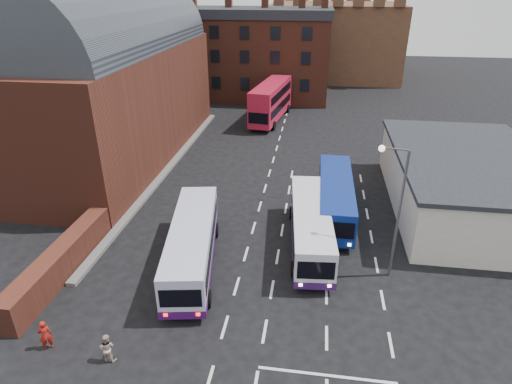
# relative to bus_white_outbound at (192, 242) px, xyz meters

# --- Properties ---
(ground) EXTENTS (180.00, 180.00, 0.00)m
(ground) POSITION_rel_bus_white_outbound_xyz_m (2.92, -3.99, -1.65)
(ground) COLOR black
(railway_station) EXTENTS (12.00, 28.00, 16.00)m
(railway_station) POSITION_rel_bus_white_outbound_xyz_m (-12.58, 17.01, 5.99)
(railway_station) COLOR #602B1E
(railway_station) RESTS_ON ground
(forecourt_wall) EXTENTS (1.20, 10.00, 1.80)m
(forecourt_wall) POSITION_rel_bus_white_outbound_xyz_m (-7.28, -1.99, -0.75)
(forecourt_wall) COLOR #602B1E
(forecourt_wall) RESTS_ON ground
(cream_building) EXTENTS (10.40, 16.40, 4.25)m
(cream_building) POSITION_rel_bus_white_outbound_xyz_m (17.92, 10.01, 0.51)
(cream_building) COLOR beige
(cream_building) RESTS_ON ground
(brick_terrace) EXTENTS (22.00, 10.00, 11.00)m
(brick_terrace) POSITION_rel_bus_white_outbound_xyz_m (-3.08, 42.01, 3.85)
(brick_terrace) COLOR brown
(brick_terrace) RESTS_ON ground
(castle_keep) EXTENTS (22.00, 22.00, 12.00)m
(castle_keep) POSITION_rel_bus_white_outbound_xyz_m (8.92, 62.01, 4.35)
(castle_keep) COLOR brown
(castle_keep) RESTS_ON ground
(bus_white_outbound) EXTENTS (4.02, 10.47, 2.79)m
(bus_white_outbound) POSITION_rel_bus_white_outbound_xyz_m (0.00, 0.00, 0.00)
(bus_white_outbound) COLOR silver
(bus_white_outbound) RESTS_ON ground
(bus_white_inbound) EXTENTS (3.14, 10.09, 2.71)m
(bus_white_inbound) POSITION_rel_bus_white_outbound_xyz_m (6.83, 3.14, -0.05)
(bus_white_inbound) COLOR silver
(bus_white_inbound) RESTS_ON ground
(bus_blue) EXTENTS (2.58, 10.10, 2.75)m
(bus_blue) POSITION_rel_bus_white_outbound_xyz_m (8.47, 7.47, -0.02)
(bus_blue) COLOR navy
(bus_blue) RESTS_ON ground
(bus_red_double) EXTENTS (4.09, 11.50, 4.50)m
(bus_red_double) POSITION_rel_bus_white_outbound_xyz_m (1.19, 30.49, 0.75)
(bus_red_double) COLOR #B91A35
(bus_red_double) RESTS_ON ground
(street_lamp) EXTENTS (1.59, 0.47, 7.87)m
(street_lamp) POSITION_rel_bus_white_outbound_xyz_m (11.25, 0.75, 3.10)
(street_lamp) COLOR #56585E
(street_lamp) RESTS_ON ground
(pedestrian_red) EXTENTS (0.70, 0.65, 1.61)m
(pedestrian_red) POSITION_rel_bus_white_outbound_xyz_m (-4.94, -7.29, -0.84)
(pedestrian_red) COLOR #A01911
(pedestrian_red) RESTS_ON ground
(pedestrian_beige) EXTENTS (0.71, 0.55, 1.45)m
(pedestrian_beige) POSITION_rel_bus_white_outbound_xyz_m (-1.83, -7.52, -0.92)
(pedestrian_beige) COLOR #B8A48D
(pedestrian_beige) RESTS_ON ground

